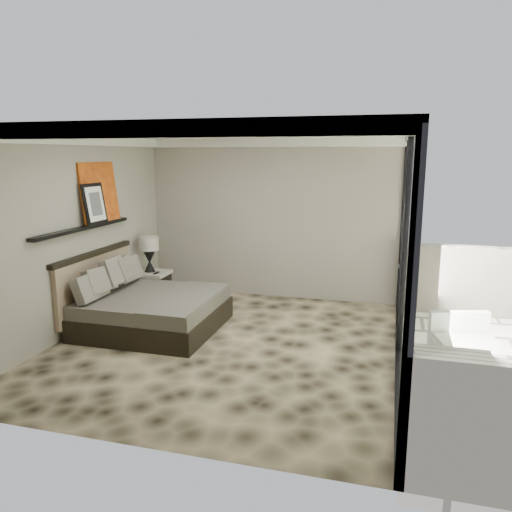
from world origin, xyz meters
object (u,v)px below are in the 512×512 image
(bed, at_px, (147,307))
(table_lamp, at_px, (149,250))
(nightstand, at_px, (153,286))
(lounger, at_px, (479,362))

(bed, relative_size, table_lamp, 3.14)
(nightstand, bearing_deg, table_lamp, 172.31)
(table_lamp, distance_m, lounger, 5.48)
(bed, relative_size, lounger, 1.18)
(bed, height_order, nightstand, bed)
(nightstand, distance_m, lounger, 5.38)
(bed, distance_m, table_lamp, 1.58)
(bed, xyz_separation_m, table_lamp, (-0.63, 1.33, 0.60))
(bed, height_order, table_lamp, table_lamp)
(nightstand, relative_size, table_lamp, 0.85)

